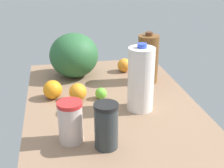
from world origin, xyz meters
The scene contains 10 objects.
countertop centered at (0.00, 0.00, 1.50)cm, with size 120.00×76.00×3.00cm, color #87684F.
shaker_bottle centered at (31.76, -8.13, 11.41)cm, with size 8.50×8.50×16.74cm.
watermelon centered at (-38.11, -13.50, 14.91)cm, with size 26.13×26.13×23.81cm, color #295E32.
tumbler_cup centered at (25.67, -19.93, 10.83)cm, with size 9.00×9.00×15.57cm.
milk_jug centered at (6.21, 11.16, 16.90)cm, with size 11.11×11.11×29.37cm.
chocolate_milk_jug centered at (-23.28, 23.31, 15.44)cm, with size 10.69×10.69×26.45cm.
orange_near_front centered at (-7.54, -14.51, 7.04)cm, with size 8.08×8.08×8.08cm, color orange.
lime_beside_bowl centered at (-6.85, -3.88, 5.71)cm, with size 5.41×5.41×5.41cm, color #64BB32.
orange_far_back centered at (-39.59, 14.68, 6.84)cm, with size 7.69×7.69×7.69cm, color orange.
orange_by_jug centered at (-11.61, -25.79, 7.39)cm, with size 8.77×8.77×8.77cm, color orange.
Camera 1 is at (122.85, -23.64, 66.50)cm, focal length 50.00 mm.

